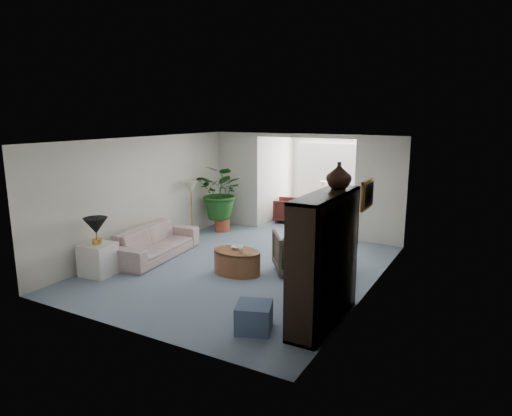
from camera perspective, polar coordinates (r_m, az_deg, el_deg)
The scene contains 26 objects.
floor at distance 8.92m, azimuth -1.90°, elevation -7.63°, with size 6.00×6.00×0.00m, color #7B8CA3.
sunroom_floor at distance 12.46m, azimuth 7.88°, elevation -2.06°, with size 2.60×2.60×0.00m, color #7B8CA3.
back_pier_left at distance 12.08m, azimuth -2.32°, elevation 3.65°, with size 1.20×0.12×2.50m, color silver.
back_pier_right at distance 10.62m, azimuth 15.46°, elevation 2.09°, with size 1.20×0.12×2.50m, color silver.
back_header at distance 11.09m, azimuth 6.14°, elevation 9.09°, with size 2.60×0.12×0.10m, color silver.
window_pane at distance 13.21m, azimuth 9.78°, elevation 4.85°, with size 2.20×0.02×1.50m, color white.
window_blinds at distance 13.18m, azimuth 9.73°, elevation 4.83°, with size 2.20×0.02×1.50m, color white.
framed_picture at distance 7.45m, azimuth 14.04°, elevation 1.65°, with size 0.04×0.50×0.40m, color beige.
sofa at distance 9.73m, azimuth -12.65°, elevation -4.26°, with size 2.20×0.86×0.64m, color beige.
end_table at distance 8.97m, azimuth -19.37°, elevation -6.17°, with size 0.55×0.55×0.60m, color white.
table_lamp at distance 8.80m, azimuth -19.66°, elevation -2.12°, with size 0.44×0.44×0.30m, color black.
floor_lamp at distance 10.96m, azimuth -8.27°, elevation 2.69°, with size 0.36×0.36×0.28m, color beige.
coffee_table at distance 8.58m, azimuth -2.43°, elevation -6.84°, with size 0.95×0.95×0.45m, color #965B36.
coffee_bowl at distance 8.61m, azimuth -2.38°, elevation -5.01°, with size 0.23×0.23×0.06m, color silver.
coffee_cup at distance 8.34m, azimuth -1.93°, elevation -5.46°, with size 0.09×0.09×0.09m, color silver.
wingback_chair at distance 8.64m, azimuth 5.20°, elevation -5.57°, with size 0.84×0.86×0.78m, color #575144.
side_table_dark at distance 8.70m, azimuth 10.24°, elevation -6.31°, with size 0.48×0.39×0.58m, color black.
entertainment_cabinet at distance 6.49m, azimuth 8.64°, elevation -6.47°, with size 0.46×1.71×1.90m, color black.
cabinet_urn at distance 6.69m, azimuth 10.47°, elevation 4.09°, with size 0.37×0.37×0.39m, color black.
ottoman at distance 6.45m, azimuth -0.27°, elevation -13.68°, with size 0.48×0.48×0.39m, color slate.
plant_pot at distance 11.67m, azimuth -4.30°, elevation -2.12°, with size 0.40×0.40×0.32m, color #A44A2F.
house_plant at distance 11.50m, azimuth -4.37°, elevation 2.02°, with size 1.25×1.09×1.39m, color #1E521C.
sunroom_chair_blue at distance 12.06m, azimuth 10.56°, elevation -0.99°, with size 0.71×0.73×0.67m, color slate.
sunroom_chair_maroon at distance 12.60m, azimuth 4.09°, elevation -0.26°, with size 0.71×0.73×0.67m, color #55201D.
sunroom_table at distance 13.00m, azimuth 8.49°, elevation -0.15°, with size 0.49×0.38×0.59m, color #965B36.
shelf_clutter at distance 6.39m, azimuth 8.02°, elevation -5.41°, with size 0.30×1.17×1.06m.
Camera 1 is at (4.35, -7.19, 2.97)m, focal length 31.54 mm.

